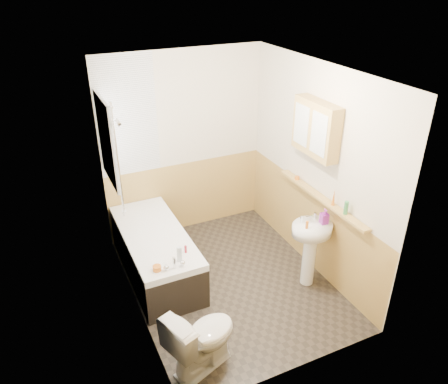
{
  "coord_description": "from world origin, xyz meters",
  "views": [
    {
      "loc": [
        -1.8,
        -3.72,
        3.41
      ],
      "look_at": [
        0.0,
        0.15,
        1.15
      ],
      "focal_mm": 35.0,
      "sensor_mm": 36.0,
      "label": 1
    }
  ],
  "objects": [
    {
      "name": "pine_shelf",
      "position": [
        1.04,
        -0.24,
        1.03
      ],
      "size": [
        0.1,
        1.56,
        0.03
      ],
      "primitive_type": "cube",
      "color": "tan",
      "rests_on": "wall_right"
    },
    {
      "name": "wainscot_back",
      "position": [
        0.0,
        1.39,
        0.5
      ],
      "size": [
        2.2,
        0.01,
        1.0
      ],
      "primitive_type": "cube",
      "color": "tan",
      "rests_on": "wall_back"
    },
    {
      "name": "wainscot_right",
      "position": [
        1.09,
        0.0,
        0.5
      ],
      "size": [
        0.01,
        2.8,
        1.0
      ],
      "primitive_type": "cube",
      "color": "tan",
      "rests_on": "wall_right"
    },
    {
      "name": "black_jar",
      "position": [
        1.04,
        0.26,
        1.06
      ],
      "size": [
        0.07,
        0.07,
        0.04
      ],
      "primitive_type": "cylinder",
      "rotation": [
        0.0,
        0.0,
        -0.15
      ],
      "color": "orange",
      "rests_on": "pine_shelf"
    },
    {
      "name": "shower_riser",
      "position": [
        -1.04,
        0.53,
        1.66
      ],
      "size": [
        0.11,
        0.09,
        1.3
      ],
      "color": "silver",
      "rests_on": "wall_left"
    },
    {
      "name": "cream_jar",
      "position": [
        -0.91,
        -0.15,
        0.61
      ],
      "size": [
        0.1,
        0.1,
        0.06
      ],
      "primitive_type": "cylinder",
      "rotation": [
        0.0,
        0.0,
        -0.16
      ],
      "color": "orange",
      "rests_on": "bathtub"
    },
    {
      "name": "toilet",
      "position": [
        -0.76,
        -1.0,
        0.35
      ],
      "size": [
        0.81,
        0.62,
        0.7
      ],
      "primitive_type": "imported",
      "rotation": [
        0.0,
        0.0,
        1.92
      ],
      "color": "white",
      "rests_on": "floor"
    },
    {
      "name": "wainscot_front",
      "position": [
        0.0,
        -1.39,
        0.5
      ],
      "size": [
        2.2,
        0.01,
        1.0
      ],
      "primitive_type": "cube",
      "color": "tan",
      "rests_on": "wall_front"
    },
    {
      "name": "soap_bottle",
      "position": [
        0.96,
        -0.43,
        0.86
      ],
      "size": [
        0.11,
        0.19,
        0.08
      ],
      "primitive_type": "imported",
      "rotation": [
        0.0,
        0.0,
        -0.14
      ],
      "color": "purple",
      "rests_on": "sink"
    },
    {
      "name": "medicine_cabinet",
      "position": [
        1.01,
        -0.05,
        1.8
      ],
      "size": [
        0.17,
        0.67,
        0.61
      ],
      "color": "tan",
      "rests_on": "wall_right"
    },
    {
      "name": "orange_bottle",
      "position": [
        -0.53,
        0.02,
        0.62
      ],
      "size": [
        0.03,
        0.03,
        0.09
      ],
      "primitive_type": "cylinder",
      "rotation": [
        0.0,
        0.0,
        -0.03
      ],
      "color": "maroon",
      "rests_on": "bathtub"
    },
    {
      "name": "green_bottle",
      "position": [
        1.04,
        -0.45,
        1.14
      ],
      "size": [
        0.05,
        0.05,
        0.19
      ],
      "primitive_type": "cone",
      "rotation": [
        0.0,
        0.0,
        0.43
      ],
      "color": "orange",
      "rests_on": "pine_shelf"
    },
    {
      "name": "clear_bottle",
      "position": [
        0.73,
        -0.44,
        0.86
      ],
      "size": [
        0.04,
        0.04,
        0.09
      ],
      "primitive_type": "cylinder",
      "rotation": [
        0.0,
        0.0,
        -0.17
      ],
      "color": "orange",
      "rests_on": "sink"
    },
    {
      "name": "sink",
      "position": [
        0.84,
        -0.39,
        0.58
      ],
      "size": [
        0.48,
        0.38,
        0.92
      ],
      "rotation": [
        0.0,
        0.0,
        0.19
      ],
      "color": "white",
      "rests_on": "floor"
    },
    {
      "name": "wall_right",
      "position": [
        1.11,
        0.0,
        1.25
      ],
      "size": [
        0.02,
        2.8,
        2.5
      ],
      "primitive_type": "cube",
      "color": "beige",
      "rests_on": "ground"
    },
    {
      "name": "floor",
      "position": [
        0.0,
        0.0,
        0.0
      ],
      "size": [
        2.8,
        2.8,
        0.0
      ],
      "primitive_type": "plane",
      "color": "black",
      "rests_on": "ground"
    },
    {
      "name": "wall_left",
      "position": [
        -1.11,
        0.0,
        1.25
      ],
      "size": [
        0.02,
        2.8,
        2.5
      ],
      "primitive_type": "cube",
      "color": "beige",
      "rests_on": "ground"
    },
    {
      "name": "blue_gel",
      "position": [
        -0.64,
        -0.1,
        0.67
      ],
      "size": [
        0.05,
        0.04,
        0.18
      ],
      "primitive_type": "cube",
      "rotation": [
        0.0,
        0.0,
        -0.14
      ],
      "color": "silver",
      "rests_on": "bathtub"
    },
    {
      "name": "bathtub",
      "position": [
        -0.73,
        0.54,
        0.3
      ],
      "size": [
        0.7,
        1.67,
        0.72
      ],
      "color": "black",
      "rests_on": "floor"
    },
    {
      "name": "wall_back",
      "position": [
        0.0,
        1.41,
        1.25
      ],
      "size": [
        2.2,
        0.02,
        2.5
      ],
      "primitive_type": "cube",
      "color": "beige",
      "rests_on": "ground"
    },
    {
      "name": "foam_can",
      "position": [
        1.04,
        -0.66,
        1.12
      ],
      "size": [
        0.05,
        0.05,
        0.15
      ],
      "primitive_type": "cylinder",
      "rotation": [
        0.0,
        0.0,
        -0.08
      ],
      "color": "#388447",
      "rests_on": "pine_shelf"
    },
    {
      "name": "tile_cladding_left",
      "position": [
        -1.09,
        0.0,
        1.25
      ],
      "size": [
        0.01,
        2.8,
        2.5
      ],
      "primitive_type": "cube",
      "color": "white",
      "rests_on": "wall_left"
    },
    {
      "name": "tile_return_back",
      "position": [
        -0.73,
        1.39,
        1.75
      ],
      "size": [
        0.75,
        0.01,
        1.5
      ],
      "primitive_type": "cube",
      "color": "white",
      "rests_on": "wall_back"
    },
    {
      "name": "ceiling",
      "position": [
        0.0,
        0.0,
        2.5
      ],
      "size": [
        2.8,
        2.8,
        0.0
      ],
      "primitive_type": "plane",
      "rotation": [
        3.14,
        0.0,
        0.0
      ],
      "color": "white",
      "rests_on": "ground"
    },
    {
      "name": "wall_front",
      "position": [
        0.0,
        -1.41,
        1.25
      ],
      "size": [
        2.2,
        0.02,
        2.5
      ],
      "primitive_type": "cube",
      "color": "beige",
      "rests_on": "ground"
    },
    {
      "name": "window",
      "position": [
        -1.06,
        0.95,
        1.65
      ],
      "size": [
        0.03,
        0.79,
        0.99
      ],
      "color": "white",
      "rests_on": "wall_left"
    }
  ]
}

